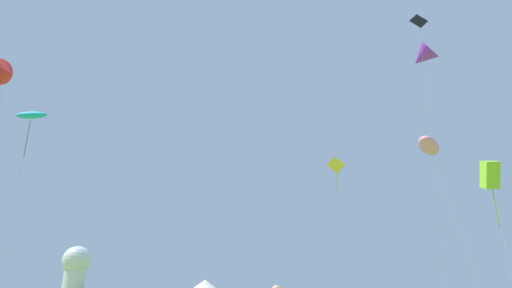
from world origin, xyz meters
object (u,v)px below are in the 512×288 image
object	(u,v)px
kite_lime_box	(490,175)
kite_cyan_parafoil	(31,115)
kite_purple_delta	(423,56)
kite_black_diamond	(419,26)
observatory_dome	(76,267)
kite_yellow_diamond	(336,167)
festival_tent_center	(205,288)
kite_pink_parafoil	(429,146)
kite_red_delta	(5,73)

from	to	relation	value
kite_lime_box	kite_cyan_parafoil	bearing A→B (deg)	172.99
kite_cyan_parafoil	kite_purple_delta	size ratio (longest dim) A/B	0.65
kite_black_diamond	observatory_dome	distance (m)	88.45
kite_cyan_parafoil	kite_yellow_diamond	distance (m)	35.77
festival_tent_center	kite_yellow_diamond	bearing A→B (deg)	-43.17
kite_purple_delta	observatory_dome	world-z (taller)	kite_purple_delta
kite_cyan_parafoil	kite_pink_parafoil	bearing A→B (deg)	-19.57
kite_cyan_parafoil	observatory_dome	xyz separation A→B (m)	(-21.98, 57.10, -13.46)
kite_purple_delta	observatory_dome	size ratio (longest dim) A/B	2.87
kite_purple_delta	kite_lime_box	bearing A→B (deg)	-92.99
kite_red_delta	kite_purple_delta	world-z (taller)	kite_purple_delta
kite_lime_box	kite_yellow_diamond	bearing A→B (deg)	122.60
kite_cyan_parafoil	festival_tent_center	xyz separation A→B (m)	(14.02, 29.62, -17.93)
kite_pink_parafoil	observatory_dome	xyz separation A→B (m)	(-59.20, 70.33, -4.47)
kite_pink_parafoil	kite_cyan_parafoil	bearing A→B (deg)	160.43
kite_lime_box	kite_purple_delta	bearing A→B (deg)	87.01
kite_cyan_parafoil	kite_pink_parafoil	distance (m)	40.51
kite_black_diamond	festival_tent_center	world-z (taller)	kite_black_diamond
kite_yellow_diamond	festival_tent_center	world-z (taller)	kite_yellow_diamond
kite_cyan_parafoil	observatory_dome	distance (m)	62.64
observatory_dome	kite_lime_box	bearing A→B (deg)	-43.31
kite_pink_parafoil	festival_tent_center	distance (m)	49.54
kite_cyan_parafoil	kite_yellow_diamond	bearing A→B (deg)	18.06
kite_yellow_diamond	kite_pink_parafoil	bearing A→B (deg)	-82.06
kite_black_diamond	kite_lime_box	distance (m)	21.80
kite_lime_box	observatory_dome	size ratio (longest dim) A/B	1.08
kite_lime_box	festival_tent_center	xyz separation A→B (m)	(-30.36, 35.08, -8.83)
kite_red_delta	observatory_dome	size ratio (longest dim) A/B	2.08
kite_purple_delta	festival_tent_center	world-z (taller)	kite_purple_delta
kite_pink_parafoil	kite_black_diamond	world-z (taller)	kite_black_diamond
kite_purple_delta	kite_lime_box	world-z (taller)	kite_purple_delta
kite_pink_parafoil	festival_tent_center	xyz separation A→B (m)	(-23.20, 42.85, -8.94)
kite_yellow_diamond	kite_black_diamond	bearing A→B (deg)	-39.99
kite_cyan_parafoil	kite_red_delta	bearing A→B (deg)	-78.26
kite_cyan_parafoil	kite_lime_box	size ratio (longest dim) A/B	1.73
kite_pink_parafoil	kite_purple_delta	bearing A→B (deg)	69.39
kite_purple_delta	kite_lime_box	xyz separation A→B (m)	(-0.69, -13.10, -18.75)
kite_purple_delta	observatory_dome	distance (m)	86.46
kite_red_delta	kite_pink_parafoil	xyz separation A→B (m)	(35.78, -6.30, -10.41)
kite_yellow_diamond	festival_tent_center	xyz separation A→B (m)	(-19.81, 18.59, -14.34)
festival_tent_center	kite_purple_delta	bearing A→B (deg)	-35.29
kite_red_delta	kite_pink_parafoil	distance (m)	37.79
kite_purple_delta	festival_tent_center	distance (m)	46.98
kite_yellow_diamond	kite_lime_box	distance (m)	20.34
kite_purple_delta	festival_tent_center	bearing A→B (deg)	144.71
festival_tent_center	kite_pink_parafoil	bearing A→B (deg)	-61.57
kite_yellow_diamond	kite_lime_box	xyz separation A→B (m)	(10.55, -16.49, -5.51)
kite_black_diamond	observatory_dome	world-z (taller)	kite_black_diamond
kite_yellow_diamond	observatory_dome	xyz separation A→B (m)	(-55.81, 46.06, -9.88)
kite_yellow_diamond	kite_black_diamond	distance (m)	19.30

